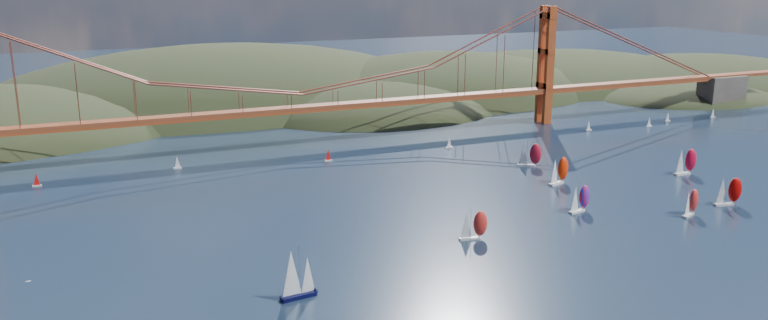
{
  "coord_description": "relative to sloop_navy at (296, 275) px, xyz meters",
  "views": [
    {
      "loc": [
        -88.43,
        -113.07,
        73.29
      ],
      "look_at": [
        -1.39,
        90.0,
        15.5
      ],
      "focal_mm": 35.0,
      "sensor_mm": 36.0,
      "label": 1
    }
  ],
  "objects": [
    {
      "name": "racer_0",
      "position": [
        55.3,
        17.06,
        -1.39
      ],
      "size": [
        8.14,
        4.08,
        9.16
      ],
      "rotation": [
        0.0,
        0.0,
        -0.17
      ],
      "color": "silver",
      "rests_on": "ground"
    },
    {
      "name": "distant_boat_5",
      "position": [
        205.04,
        114.04,
        -3.31
      ],
      "size": [
        3.0,
        2.0,
        4.7
      ],
      "color": "silver",
      "rests_on": "ground"
    },
    {
      "name": "gull",
      "position": [
        -52.59,
        -20.54,
        15.96
      ],
      "size": [
        0.9,
        0.25,
        0.17
      ],
      "color": "white",
      "rests_on": "ground"
    },
    {
      "name": "bridge",
      "position": [
        43.29,
        141.77,
        26.51
      ],
      "size": [
        552.0,
        12.0,
        55.0
      ],
      "color": "brown",
      "rests_on": "ground"
    },
    {
      "name": "sloop_navy",
      "position": [
        0.0,
        0.0,
        0.0
      ],
      "size": [
        8.59,
        5.22,
        12.96
      ],
      "rotation": [
        0.0,
        0.0,
        0.14
      ],
      "color": "black",
      "rests_on": "ground"
    },
    {
      "name": "racer_5",
      "position": [
        113.19,
        76.21,
        -0.98
      ],
      "size": [
        8.88,
        6.67,
        10.02
      ],
      "rotation": [
        0.0,
        0.0,
        -0.49
      ],
      "color": "white",
      "rests_on": "ground"
    },
    {
      "name": "distant_boat_7",
      "position": [
        249.15,
        118.33,
        -3.31
      ],
      "size": [
        3.0,
        2.0,
        4.7
      ],
      "color": "silver",
      "rests_on": "ground"
    },
    {
      "name": "distant_boat_9",
      "position": [
        46.56,
        113.11,
        -3.31
      ],
      "size": [
        3.0,
        2.0,
        4.7
      ],
      "color": "silver",
      "rests_on": "ground"
    },
    {
      "name": "distant_boat_4",
      "position": [
        173.6,
        118.11,
        -3.31
      ],
      "size": [
        3.0,
        2.0,
        4.7
      ],
      "color": "silver",
      "rests_on": "ground"
    },
    {
      "name": "distant_boat_6",
      "position": [
        222.17,
        120.3,
        -3.31
      ],
      "size": [
        3.0,
        2.0,
        4.7
      ],
      "color": "silver",
      "rests_on": "ground"
    },
    {
      "name": "distant_boat_2",
      "position": [
        -55.94,
        120.28,
        -3.31
      ],
      "size": [
        3.0,
        2.0,
        4.7
      ],
      "color": "silver",
      "rests_on": "ground"
    },
    {
      "name": "racer_3",
      "position": [
        109.33,
        52.49,
        -0.8
      ],
      "size": [
        9.31,
        5.71,
        10.42
      ],
      "rotation": [
        0.0,
        0.0,
        0.31
      ],
      "color": "silver",
      "rests_on": "ground"
    },
    {
      "name": "racer_2",
      "position": [
        143.94,
        12.0,
        -0.94
      ],
      "size": [
        9.01,
        4.81,
        10.11
      ],
      "rotation": [
        0.0,
        0.0,
        -0.21
      ],
      "color": "silver",
      "rests_on": "ground"
    },
    {
      "name": "racer_4",
      "position": [
        158.56,
        44.66,
        -0.76
      ],
      "size": [
        9.09,
        3.66,
        10.5
      ],
      "rotation": [
        0.0,
        0.0,
        0.01
      ],
      "color": "white",
      "rests_on": "ground"
    },
    {
      "name": "racer_1",
      "position": [
        125.61,
        9.0,
        -1.51
      ],
      "size": [
        7.97,
        5.37,
        8.92
      ],
      "rotation": [
        0.0,
        0.0,
        0.39
      ],
      "color": "silver",
      "rests_on": "ground"
    },
    {
      "name": "racer_rwb",
      "position": [
        97.1,
        24.99,
        -1.34
      ],
      "size": [
        8.26,
        4.39,
        9.27
      ],
      "rotation": [
        0.0,
        0.0,
        0.21
      ],
      "color": "white",
      "rests_on": "ground"
    },
    {
      "name": "distant_boat_8",
      "position": [
        99.42,
        113.59,
        -3.31
      ],
      "size": [
        3.0,
        2.0,
        4.7
      ],
      "color": "silver",
      "rests_on": "ground"
    },
    {
      "name": "headlands",
      "position": [
        89.99,
        240.06,
        -18.18
      ],
      "size": [
        725.0,
        225.0,
        96.0
      ],
      "color": "black",
      "rests_on": "ground"
    },
    {
      "name": "distant_boat_3",
      "position": [
        -8.4,
        124.83,
        -3.31
      ],
      "size": [
        3.0,
        2.0,
        4.7
      ],
      "color": "silver",
      "rests_on": "ground"
    }
  ]
}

